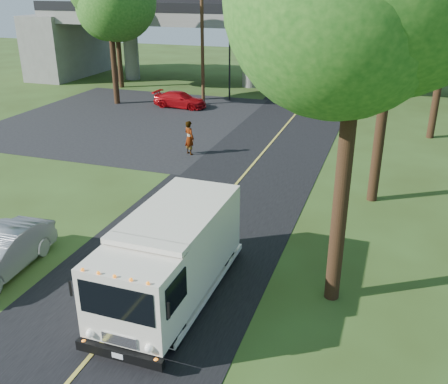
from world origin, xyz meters
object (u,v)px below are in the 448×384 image
at_px(red_sedan, 180,100).
at_px(pedestrian, 189,138).
at_px(traffic_signal, 230,60).
at_px(utility_pole, 202,44).
at_px(silver_sedan, 0,253).
at_px(step_van, 171,255).
at_px(tree_left_far, 116,0).

bearing_deg(red_sedan, pedestrian, -151.25).
bearing_deg(traffic_signal, red_sedan, -127.71).
bearing_deg(pedestrian, traffic_signal, -48.75).
relative_size(traffic_signal, pedestrian, 2.74).
xyz_separation_m(utility_pole, silver_sedan, (2.52, -25.11, -3.88)).
relative_size(traffic_signal, step_van, 0.80).
height_order(traffic_signal, silver_sedan, traffic_signal).
relative_size(utility_pole, step_van, 1.39).
relative_size(tree_left_far, silver_sedan, 2.29).
height_order(tree_left_far, step_van, tree_left_far).
bearing_deg(tree_left_far, silver_sedan, -67.79).
xyz_separation_m(red_sedan, silver_sedan, (3.80, -23.51, 0.12)).
bearing_deg(step_van, pedestrian, 111.02).
bearing_deg(traffic_signal, silver_sedan, -87.84).
relative_size(red_sedan, pedestrian, 2.15).
bearing_deg(step_van, traffic_signal, 105.36).
distance_m(step_van, red_sedan, 24.97).
height_order(tree_left_far, silver_sedan, tree_left_far).
bearing_deg(pedestrian, silver_sedan, 117.13).
xyz_separation_m(tree_left_far, silver_sedan, (11.82, -28.94, -6.74)).
relative_size(traffic_signal, silver_sedan, 1.20).
relative_size(utility_pole, red_sedan, 2.20).
bearing_deg(utility_pole, tree_left_far, 157.57).
xyz_separation_m(red_sedan, pedestrian, (4.98, -10.18, 0.36)).
relative_size(step_van, pedestrian, 3.41).
relative_size(tree_left_far, pedestrian, 5.20).
bearing_deg(red_sedan, step_van, -154.40).
height_order(utility_pole, pedestrian, utility_pole).
xyz_separation_m(tree_left_far, red_sedan, (8.02, -5.43, -6.86)).
relative_size(red_sedan, silver_sedan, 0.95).
bearing_deg(pedestrian, red_sedan, -31.78).
bearing_deg(traffic_signal, tree_left_far, 170.35).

